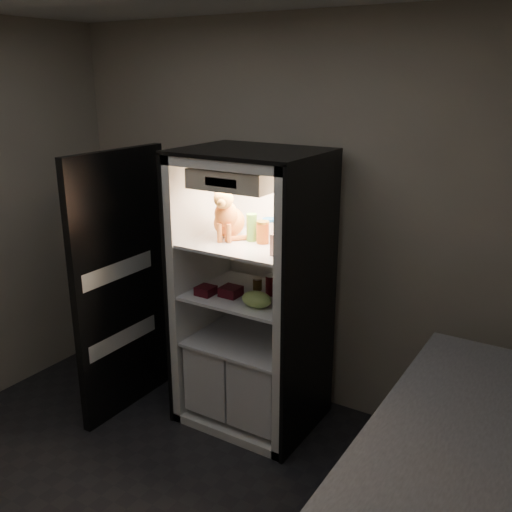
{
  "coord_description": "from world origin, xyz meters",
  "views": [
    {
      "loc": [
        1.88,
        -1.62,
        2.31
      ],
      "look_at": [
        0.05,
        1.32,
        1.21
      ],
      "focal_mm": 40.0,
      "sensor_mm": 36.0,
      "label": 1
    }
  ],
  "objects": [
    {
      "name": "berry_box_left",
      "position": [
        -0.23,
        1.15,
        0.97
      ],
      "size": [
        0.11,
        0.11,
        0.06
      ],
      "primitive_type": "cube",
      "color": "#4B0C15",
      "rests_on": "refrigerator"
    },
    {
      "name": "soda_can_c",
      "position": [
        0.25,
        1.27,
        1.01
      ],
      "size": [
        0.07,
        0.07,
        0.13
      ],
      "color": "black",
      "rests_on": "refrigerator"
    },
    {
      "name": "salsa_jar",
      "position": [
        0.09,
        1.35,
        1.36
      ],
      "size": [
        0.08,
        0.08,
        0.14
      ],
      "color": "maroon",
      "rests_on": "refrigerator"
    },
    {
      "name": "room_shell",
      "position": [
        0.0,
        0.0,
        1.62
      ],
      "size": [
        3.6,
        3.6,
        3.6
      ],
      "color": "white",
      "rests_on": "floor"
    },
    {
      "name": "fridge_door",
      "position": [
        -0.85,
        1.02,
        0.91
      ],
      "size": [
        0.06,
        0.87,
        1.85
      ],
      "rotation": [
        0.0,
        0.0,
        -0.0
      ],
      "color": "black",
      "rests_on": "floor"
    },
    {
      "name": "grape_bag",
      "position": [
        0.16,
        1.15,
        0.99
      ],
      "size": [
        0.2,
        0.14,
        0.1
      ],
      "primitive_type": "ellipsoid",
      "color": "#8BAF51",
      "rests_on": "refrigerator"
    },
    {
      "name": "pepper_jar",
      "position": [
        0.3,
        1.37,
        1.4
      ],
      "size": [
        0.13,
        0.13,
        0.22
      ],
      "color": "maroon",
      "rests_on": "refrigerator"
    },
    {
      "name": "parmesan_shaker",
      "position": [
        -0.0,
        1.35,
        1.38
      ],
      "size": [
        0.07,
        0.07,
        0.18
      ],
      "color": "green",
      "rests_on": "refrigerator"
    },
    {
      "name": "tabby_cat",
      "position": [
        -0.17,
        1.33,
        1.43
      ],
      "size": [
        0.35,
        0.37,
        0.38
      ],
      "rotation": [
        0.0,
        0.0,
        0.38
      ],
      "color": "#CC4F1A",
      "rests_on": "refrigerator"
    },
    {
      "name": "condiment_jar",
      "position": [
        0.01,
        1.4,
        0.98
      ],
      "size": [
        0.06,
        0.06,
        0.09
      ],
      "color": "#503B16",
      "rests_on": "refrigerator"
    },
    {
      "name": "soda_can_b",
      "position": [
        0.31,
        1.35,
        1.0
      ],
      "size": [
        0.07,
        0.07,
        0.12
      ],
      "color": "black",
      "rests_on": "refrigerator"
    },
    {
      "name": "mayo_tub",
      "position": [
        0.05,
        1.49,
        1.35
      ],
      "size": [
        0.09,
        0.09,
        0.13
      ],
      "color": "white",
      "rests_on": "refrigerator"
    },
    {
      "name": "refrigerator",
      "position": [
        0.0,
        1.38,
        0.79
      ],
      "size": [
        0.9,
        0.72,
        1.88
      ],
      "color": "white",
      "rests_on": "floor"
    },
    {
      "name": "berry_box_right",
      "position": [
        -0.07,
        1.22,
        0.97
      ],
      "size": [
        0.12,
        0.12,
        0.06
      ],
      "primitive_type": "cube",
      "color": "#4B0C15",
      "rests_on": "refrigerator"
    },
    {
      "name": "soda_can_a",
      "position": [
        0.14,
        1.37,
        1.01
      ],
      "size": [
        0.07,
        0.07,
        0.14
      ],
      "color": "black",
      "rests_on": "refrigerator"
    },
    {
      "name": "cream_carton",
      "position": [
        0.3,
        1.18,
        1.35
      ],
      "size": [
        0.08,
        0.08,
        0.13
      ],
      "primitive_type": "cube",
      "color": "silver",
      "rests_on": "refrigerator"
    }
  ]
}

